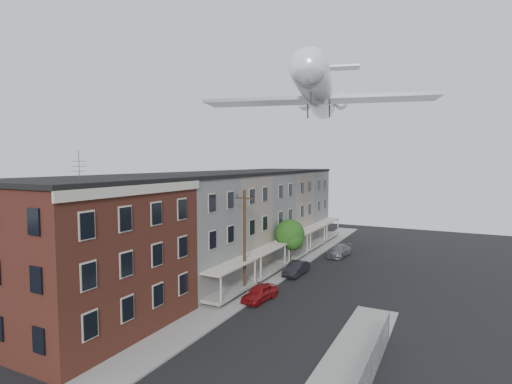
% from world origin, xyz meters
% --- Properties ---
extents(sidewalk_left, '(3.00, 62.00, 0.12)m').
position_xyz_m(sidewalk_left, '(-5.50, 24.00, 0.06)').
color(sidewalk_left, gray).
rests_on(sidewalk_left, ground).
extents(curb_left, '(0.15, 62.00, 0.14)m').
position_xyz_m(curb_left, '(-4.05, 24.00, 0.07)').
color(curb_left, gray).
rests_on(curb_left, ground).
extents(corner_building, '(10.31, 12.30, 12.15)m').
position_xyz_m(corner_building, '(-12.00, 7.00, 5.16)').
color(corner_building, '#3B1712').
rests_on(corner_building, ground).
extents(row_house_a, '(11.98, 7.00, 10.30)m').
position_xyz_m(row_house_a, '(-11.96, 16.50, 5.13)').
color(row_house_a, '#60605E').
rests_on(row_house_a, ground).
extents(row_house_b, '(11.98, 7.00, 10.30)m').
position_xyz_m(row_house_b, '(-11.96, 23.50, 5.13)').
color(row_house_b, gray).
rests_on(row_house_b, ground).
extents(row_house_c, '(11.98, 7.00, 10.30)m').
position_xyz_m(row_house_c, '(-11.96, 30.50, 5.13)').
color(row_house_c, '#60605E').
rests_on(row_house_c, ground).
extents(row_house_d, '(11.98, 7.00, 10.30)m').
position_xyz_m(row_house_d, '(-11.96, 37.50, 5.13)').
color(row_house_d, gray).
rests_on(row_house_d, ground).
extents(row_house_e, '(11.98, 7.00, 10.30)m').
position_xyz_m(row_house_e, '(-11.96, 44.50, 5.13)').
color(row_house_e, '#60605E').
rests_on(row_house_e, ground).
extents(utility_pole, '(1.80, 0.26, 9.00)m').
position_xyz_m(utility_pole, '(-5.60, 18.00, 4.67)').
color(utility_pole, black).
rests_on(utility_pole, ground).
extents(street_tree, '(3.22, 3.20, 5.20)m').
position_xyz_m(street_tree, '(-5.27, 27.92, 3.45)').
color(street_tree, black).
rests_on(street_tree, ground).
extents(car_near, '(2.05, 4.05, 1.32)m').
position_xyz_m(car_near, '(-3.60, 16.94, 0.66)').
color(car_near, maroon).
rests_on(car_near, ground).
extents(car_mid, '(1.55, 4.12, 1.34)m').
position_xyz_m(car_mid, '(-3.60, 25.29, 0.67)').
color(car_mid, black).
rests_on(car_mid, ground).
extents(car_far, '(2.41, 4.79, 1.34)m').
position_xyz_m(car_far, '(-1.80, 35.11, 0.67)').
color(car_far, slate).
rests_on(car_far, ground).
extents(airplane, '(22.48, 25.69, 7.40)m').
position_xyz_m(airplane, '(-2.33, 27.95, 18.37)').
color(airplane, white).
rests_on(airplane, ground).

